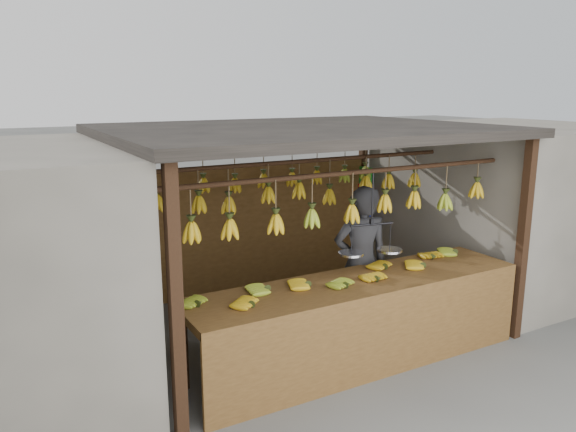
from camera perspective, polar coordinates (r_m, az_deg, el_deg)
ground at (r=6.97m, az=1.22°, el=-10.97°), size 80.00×80.00×0.00m
stall at (r=6.71m, az=-0.12°, el=5.64°), size 4.30×3.30×2.40m
neighbor_right at (r=8.92m, az=21.65°, el=1.19°), size 3.00×3.00×2.30m
counter at (r=5.77m, az=7.78°, el=-8.60°), size 3.70×0.84×0.96m
hanging_bananas at (r=6.48m, az=1.35°, el=2.27°), size 3.60×2.22×0.40m
balance_scale at (r=5.92m, az=8.41°, el=-3.17°), size 0.69×0.35×0.87m
vendor at (r=6.42m, az=7.41°, el=-4.74°), size 0.73×0.57×1.77m
bag_bundles at (r=8.76m, az=7.77°, el=0.95°), size 0.08×0.26×1.26m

